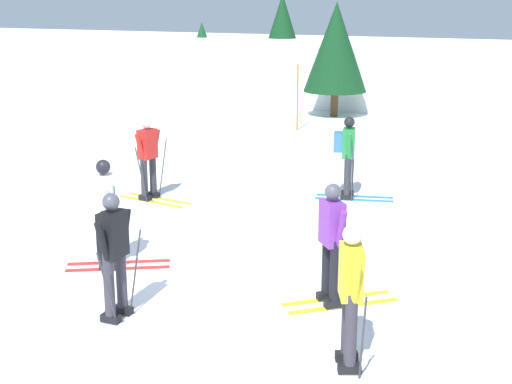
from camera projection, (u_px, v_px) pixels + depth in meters
ground_plane at (224, 275)px, 11.07m from camera, size 120.00×120.00×0.00m
far_snow_ridge at (442, 74)px, 27.58m from camera, size 80.00×6.43×2.31m
skier_yellow at (351, 293)px, 8.09m from camera, size 1.62×0.97×1.71m
skier_green at (347, 153)px, 14.96m from camera, size 1.64×0.98×1.71m
skier_black at (114, 253)px, 9.33m from camera, size 1.60×1.00×1.71m
skier_purple at (332, 241)px, 9.79m from camera, size 1.46×1.32×1.71m
skier_white at (106, 210)px, 11.17m from camera, size 1.57×1.11×1.71m
skier_red at (148, 156)px, 14.87m from camera, size 1.64×1.00×1.71m
trail_marker_pole at (298, 98)px, 22.43m from camera, size 0.05×0.05×2.04m
conifer_far_left at (282, 34)px, 30.32m from camera, size 2.08×2.08×4.11m
conifer_far_right at (202, 49)px, 31.06m from camera, size 1.62×1.62×2.94m
conifer_far_centre at (336, 47)px, 24.70m from camera, size 2.16×2.16×3.86m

